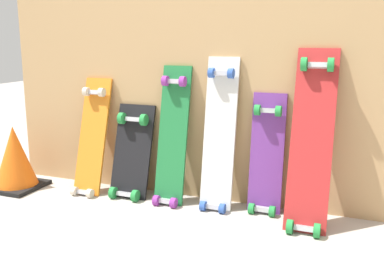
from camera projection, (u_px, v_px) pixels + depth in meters
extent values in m
plane|color=#B2AAA0|center=(196.00, 200.00, 2.48)|extent=(12.00, 12.00, 0.00)
cube|color=tan|center=(201.00, 30.00, 2.35)|extent=(2.44, 0.04, 1.89)
cube|color=orange|center=(92.00, 142.00, 2.59)|extent=(0.17, 0.23, 0.74)
cube|color=#B7B7BF|center=(84.00, 192.00, 2.55)|extent=(0.08, 0.04, 0.03)
cube|color=#B7B7BF|center=(96.00, 92.00, 2.58)|extent=(0.08, 0.04, 0.03)
cylinder|color=beige|center=(74.00, 191.00, 2.55)|extent=(0.03, 0.05, 0.05)
cylinder|color=beige|center=(90.00, 193.00, 2.51)|extent=(0.03, 0.05, 0.05)
cylinder|color=beige|center=(86.00, 92.00, 2.59)|extent=(0.03, 0.05, 0.05)
cylinder|color=beige|center=(102.00, 92.00, 2.55)|extent=(0.03, 0.05, 0.05)
cube|color=black|center=(132.00, 157.00, 2.53)|extent=(0.23, 0.19, 0.59)
cube|color=#B7B7BF|center=(126.00, 194.00, 2.49)|extent=(0.10, 0.04, 0.03)
cube|color=#B7B7BF|center=(134.00, 119.00, 2.52)|extent=(0.10, 0.04, 0.03)
cylinder|color=#268C3F|center=(113.00, 193.00, 2.50)|extent=(0.03, 0.07, 0.07)
cylinder|color=#268C3F|center=(135.00, 196.00, 2.45)|extent=(0.03, 0.07, 0.07)
cylinder|color=#268C3F|center=(122.00, 118.00, 2.53)|extent=(0.03, 0.07, 0.07)
cylinder|color=#268C3F|center=(144.00, 120.00, 2.48)|extent=(0.03, 0.07, 0.07)
cube|color=#1E7238|center=(173.00, 141.00, 2.42)|extent=(0.17, 0.19, 0.82)
cube|color=#B7B7BF|center=(166.00, 201.00, 2.39)|extent=(0.07, 0.04, 0.03)
cube|color=#B7B7BF|center=(175.00, 82.00, 2.39)|extent=(0.07, 0.04, 0.03)
cylinder|color=purple|center=(156.00, 200.00, 2.40)|extent=(0.03, 0.06, 0.06)
cylinder|color=purple|center=(174.00, 203.00, 2.36)|extent=(0.03, 0.06, 0.06)
cylinder|color=purple|center=(165.00, 81.00, 2.39)|extent=(0.03, 0.06, 0.06)
cylinder|color=purple|center=(183.00, 81.00, 2.36)|extent=(0.03, 0.06, 0.06)
cube|color=silver|center=(219.00, 140.00, 2.33)|extent=(0.17, 0.16, 0.88)
cube|color=#B7B7BF|center=(214.00, 207.00, 2.32)|extent=(0.08, 0.04, 0.03)
cube|color=#B7B7BF|center=(222.00, 73.00, 2.29)|extent=(0.08, 0.04, 0.03)
cylinder|color=#3359B2|center=(203.00, 206.00, 2.32)|extent=(0.03, 0.05, 0.05)
cylinder|color=#3359B2|center=(222.00, 209.00, 2.28)|extent=(0.03, 0.05, 0.05)
cylinder|color=#3359B2|center=(211.00, 73.00, 2.29)|extent=(0.03, 0.05, 0.05)
cylinder|color=#3359B2|center=(231.00, 73.00, 2.25)|extent=(0.03, 0.05, 0.05)
cube|color=#6B338C|center=(266.00, 160.00, 2.28)|extent=(0.17, 0.11, 0.69)
cube|color=#B7B7BF|center=(262.00, 209.00, 2.28)|extent=(0.08, 0.04, 0.03)
cube|color=#B7B7BF|center=(269.00, 111.00, 2.24)|extent=(0.08, 0.04, 0.03)
cylinder|color=#268C3F|center=(252.00, 208.00, 2.28)|extent=(0.03, 0.06, 0.06)
cylinder|color=#268C3F|center=(272.00, 211.00, 2.24)|extent=(0.03, 0.06, 0.06)
cylinder|color=#268C3F|center=(257.00, 110.00, 2.24)|extent=(0.03, 0.06, 0.06)
cylinder|color=#268C3F|center=(279.00, 111.00, 2.20)|extent=(0.03, 0.06, 0.06)
cube|color=#B22626|center=(311.00, 146.00, 2.09)|extent=(0.20, 0.29, 0.92)
cube|color=#B7B7BF|center=(304.00, 228.00, 2.04)|extent=(0.09, 0.04, 0.03)
cube|color=#B7B7BF|center=(318.00, 65.00, 2.10)|extent=(0.09, 0.04, 0.03)
cylinder|color=#268C3F|center=(290.00, 227.00, 2.05)|extent=(0.03, 0.07, 0.07)
cylinder|color=#268C3F|center=(317.00, 231.00, 2.00)|extent=(0.03, 0.07, 0.07)
cylinder|color=#268C3F|center=(304.00, 64.00, 2.10)|extent=(0.03, 0.07, 0.07)
cylinder|color=#268C3F|center=(331.00, 65.00, 2.06)|extent=(0.03, 0.07, 0.07)
cube|color=black|center=(17.00, 186.00, 2.68)|extent=(0.29, 0.29, 0.02)
cone|color=orange|center=(15.00, 156.00, 2.64)|extent=(0.25, 0.25, 0.36)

